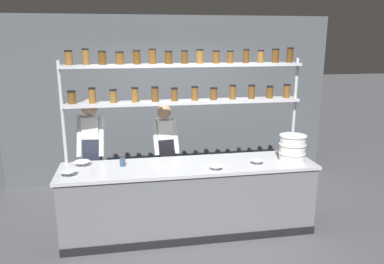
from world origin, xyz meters
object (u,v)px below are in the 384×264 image
prep_bowl_center_back (216,168)px  prep_bowl_near_right (257,162)px  spice_shelf_unit (184,85)px  chef_left (92,151)px  serving_cup_front (122,162)px  chef_center (165,151)px  prep_bowl_center_front (68,173)px  prep_bowl_near_left (82,164)px  container_stack (292,148)px

prep_bowl_center_back → prep_bowl_near_right: same height
spice_shelf_unit → chef_left: (-1.23, 0.22, -0.90)m
prep_bowl_near_right → serving_cup_front: 1.71m
spice_shelf_unit → chef_center: bearing=122.4°
chef_left → prep_bowl_center_front: chef_left is taller
prep_bowl_center_front → prep_bowl_center_back: 1.76m
chef_left → prep_bowl_near_left: chef_left is taller
container_stack → serving_cup_front: container_stack is taller
chef_center → serving_cup_front: bearing=-142.8°
chef_left → prep_bowl_center_back: size_ratio=10.40×
prep_bowl_center_front → prep_bowl_center_back: bearing=-3.4°
spice_shelf_unit → prep_bowl_center_front: 1.80m
prep_bowl_near_right → prep_bowl_center_back: bearing=-167.6°
prep_bowl_near_left → serving_cup_front: size_ratio=1.99×
prep_bowl_near_left → chef_left: bearing=73.9°
chef_center → spice_shelf_unit: bearing=-65.0°
chef_left → chef_center: (1.00, 0.13, -0.09)m
container_stack → prep_bowl_near_right: size_ratio=2.09×
prep_bowl_center_front → container_stack: bearing=1.1°
chef_center → prep_bowl_near_right: chef_center is taller
spice_shelf_unit → chef_left: 1.54m
prep_bowl_near_left → prep_bowl_center_back: (1.63, -0.44, -0.00)m
chef_left → spice_shelf_unit: bearing=-3.4°
prep_bowl_center_back → serving_cup_front: 1.17m
chef_left → chef_center: chef_left is taller
prep_bowl_near_left → prep_bowl_center_front: size_ratio=1.02×
spice_shelf_unit → serving_cup_front: 1.26m
chef_left → prep_bowl_near_left: bearing=-99.1°
container_stack → prep_bowl_near_right: container_stack is taller
chef_center → prep_bowl_near_right: (1.10, -0.80, 0.04)m
spice_shelf_unit → prep_bowl_near_right: 1.36m
container_stack → prep_bowl_center_front: 2.82m
container_stack → chef_center: bearing=154.3°
spice_shelf_unit → prep_bowl_near_right: spice_shelf_unit is taller
prep_bowl_center_back → prep_bowl_near_right: size_ratio=0.99×
chef_center → container_stack: bearing=-33.1°
prep_bowl_center_back → prep_bowl_near_right: (0.57, 0.13, 0.00)m
chef_center → prep_bowl_center_back: chef_center is taller
prep_bowl_near_right → container_stack: bearing=4.0°
spice_shelf_unit → serving_cup_front: size_ratio=30.84×
prep_bowl_center_back → prep_bowl_near_right: bearing=12.4°
chef_left → container_stack: bearing=-6.7°
container_stack → prep_bowl_near_right: (-0.49, -0.03, -0.15)m
container_stack → serving_cup_front: (-2.19, 0.17, -0.12)m
chef_center → serving_cup_front: size_ratio=15.66×
prep_bowl_center_front → prep_bowl_near_left: bearing=69.0°
spice_shelf_unit → container_stack: 1.63m
chef_center → container_stack: chef_center is taller
prep_bowl_near_left → prep_bowl_near_right: (2.20, -0.31, -0.00)m
chef_center → prep_bowl_center_back: (0.53, -0.92, 0.04)m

